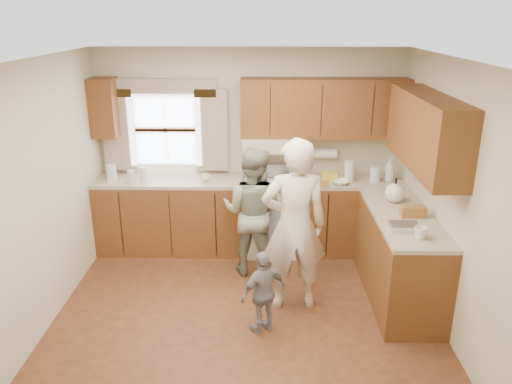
{
  "coord_description": "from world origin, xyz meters",
  "views": [
    {
      "loc": [
        0.17,
        -4.39,
        2.86
      ],
      "look_at": [
        0.1,
        0.4,
        1.15
      ],
      "focal_mm": 35.0,
      "sensor_mm": 36.0,
      "label": 1
    }
  ],
  "objects_px": {
    "woman_right": "(253,212)",
    "stove": "(273,215)",
    "child": "(264,292)",
    "woman_left": "(294,226)"
  },
  "relations": [
    {
      "from": "woman_right",
      "to": "stove",
      "type": "bearing_deg",
      "value": -94.97
    },
    {
      "from": "child",
      "to": "woman_right",
      "type": "bearing_deg",
      "value": -118.11
    },
    {
      "from": "stove",
      "to": "child",
      "type": "distance_m",
      "value": 1.77
    },
    {
      "from": "stove",
      "to": "woman_right",
      "type": "height_order",
      "value": "woman_right"
    },
    {
      "from": "woman_right",
      "to": "child",
      "type": "relative_size",
      "value": 1.81
    },
    {
      "from": "child",
      "to": "woman_left",
      "type": "bearing_deg",
      "value": -157.6
    },
    {
      "from": "child",
      "to": "stove",
      "type": "bearing_deg",
      "value": -128.02
    },
    {
      "from": "stove",
      "to": "child",
      "type": "height_order",
      "value": "stove"
    },
    {
      "from": "stove",
      "to": "child",
      "type": "bearing_deg",
      "value": -93.83
    },
    {
      "from": "stove",
      "to": "woman_left",
      "type": "relative_size",
      "value": 0.6
    }
  ]
}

